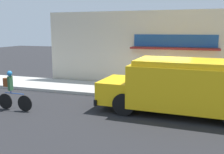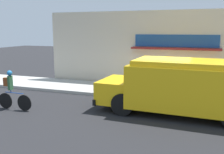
{
  "view_description": "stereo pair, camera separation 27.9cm",
  "coord_description": "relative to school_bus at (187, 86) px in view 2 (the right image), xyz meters",
  "views": [
    {
      "loc": [
        1.58,
        -12.14,
        3.38
      ],
      "look_at": [
        -2.41,
        -0.2,
        1.1
      ],
      "focal_mm": 42.0,
      "sensor_mm": 36.0,
      "label": 1
    },
    {
      "loc": [
        1.85,
        -12.04,
        3.38
      ],
      "look_at": [
        -2.41,
        -0.2,
        1.1
      ],
      "focal_mm": 42.0,
      "sensor_mm": 36.0,
      "label": 2
    }
  ],
  "objects": [
    {
      "name": "storefront",
      "position": [
        -1.21,
        4.6,
        1.07
      ],
      "size": [
        15.36,
        0.79,
        4.46
      ],
      "color": "beige",
      "rests_on": "ground_plane"
    },
    {
      "name": "ground_plane",
      "position": [
        -1.22,
        1.5,
        -1.17
      ],
      "size": [
        70.0,
        70.0,
        0.0
      ],
      "primitive_type": "plane",
      "color": "#232326"
    },
    {
      "name": "sidewalk",
      "position": [
        -1.22,
        2.96,
        -1.09
      ],
      "size": [
        28.0,
        2.91,
        0.16
      ],
      "color": "#ADAAA3",
      "rests_on": "ground_plane"
    },
    {
      "name": "cyclist",
      "position": [
        -7.06,
        -1.77,
        -0.35
      ],
      "size": [
        1.68,
        0.22,
        1.69
      ],
      "rotation": [
        0.0,
        0.0,
        -0.0
      ],
      "color": "black",
      "rests_on": "ground_plane"
    },
    {
      "name": "school_bus",
      "position": [
        0.0,
        0.0,
        0.0
      ],
      "size": [
        6.66,
        3.01,
        2.21
      ],
      "rotation": [
        0.0,
        0.0,
        -0.04
      ],
      "color": "yellow",
      "rests_on": "ground_plane"
    }
  ]
}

